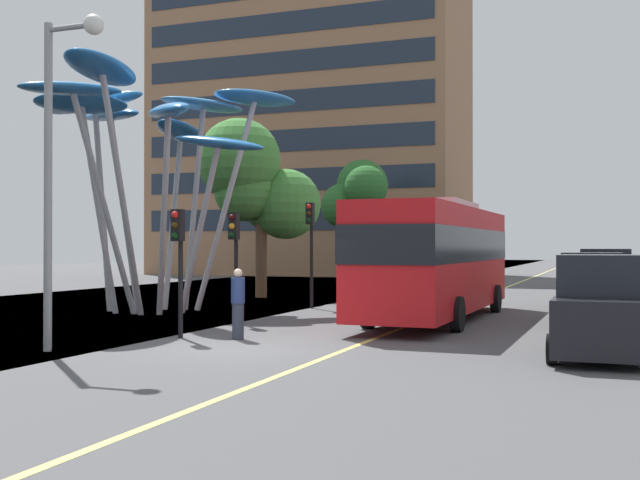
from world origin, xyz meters
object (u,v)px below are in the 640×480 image
at_px(red_bus, 437,255).
at_px(traffic_light_kerb_far, 234,243).
at_px(leaf_sculpture, 151,121).
at_px(street_lamp, 61,138).
at_px(traffic_light_island_mid, 311,232).
at_px(car_far_side, 602,271).
at_px(car_parked_near, 600,310).
at_px(traffic_light_kerb_near, 178,244).
at_px(car_side_street, 601,275).
at_px(car_parked_far, 606,281).
at_px(car_parked_mid, 593,291).
at_px(pedestrian, 238,304).

relative_size(red_bus, traffic_light_kerb_far, 3.51).
relative_size(leaf_sculpture, street_lamp, 1.40).
relative_size(traffic_light_island_mid, car_far_side, 0.92).
height_order(red_bus, car_parked_near, red_bus).
relative_size(traffic_light_kerb_near, car_side_street, 0.77).
height_order(red_bus, car_far_side, red_bus).
bearing_deg(traffic_light_island_mid, car_parked_far, 18.71).
bearing_deg(traffic_light_island_mid, leaf_sculpture, -142.61).
height_order(traffic_light_kerb_near, car_parked_mid, traffic_light_kerb_near).
height_order(car_far_side, pedestrian, car_far_side).
bearing_deg(car_parked_far, red_bus, -128.02).
xyz_separation_m(car_far_side, street_lamp, (-10.79, -29.65, 3.66)).
relative_size(street_lamp, pedestrian, 4.17).
xyz_separation_m(leaf_sculpture, street_lamp, (3.81, -9.39, -2.02)).
height_order(traffic_light_kerb_far, car_far_side, traffic_light_kerb_far).
height_order(car_parked_mid, car_side_street, car_side_street).
distance_m(traffic_light_kerb_far, street_lamp, 7.28).
bearing_deg(street_lamp, car_side_street, 65.43).
xyz_separation_m(traffic_light_kerb_near, pedestrian, (1.47, 0.38, -1.47)).
relative_size(traffic_light_kerb_far, car_side_street, 0.79).
height_order(car_parked_mid, car_parked_far, car_parked_far).
distance_m(red_bus, pedestrian, 7.67).
xyz_separation_m(red_bus, traffic_light_kerb_far, (-5.42, -3.25, 0.37)).
xyz_separation_m(traffic_light_kerb_far, car_parked_near, (10.30, -3.75, -1.41)).
bearing_deg(red_bus, car_parked_mid, -1.03).
bearing_deg(red_bus, car_parked_near, -55.15).
height_order(leaf_sculpture, traffic_light_island_mid, leaf_sculpture).
relative_size(traffic_light_kerb_far, pedestrian, 1.89).
relative_size(car_parked_near, car_far_side, 0.92).
distance_m(red_bus, leaf_sculpture, 11.03).
bearing_deg(red_bus, car_far_side, 76.66).
bearing_deg(car_side_street, leaf_sculpture, -135.78).
relative_size(traffic_light_kerb_near, traffic_light_island_mid, 0.82).
bearing_deg(traffic_light_island_mid, car_parked_near, -43.74).
xyz_separation_m(traffic_light_kerb_near, car_parked_mid, (9.62, 6.98, -1.35)).
height_order(car_parked_near, street_lamp, street_lamp).
xyz_separation_m(traffic_light_island_mid, car_far_side, (9.98, 16.73, -1.83)).
bearing_deg(car_parked_far, car_parked_near, -90.09).
distance_m(traffic_light_kerb_near, traffic_light_island_mid, 9.86).
height_order(car_parked_near, car_side_street, car_side_street).
distance_m(leaf_sculpture, traffic_light_kerb_near, 9.11).
distance_m(car_parked_near, car_parked_far, 13.26).
distance_m(leaf_sculpture, traffic_light_kerb_far, 6.73).
bearing_deg(street_lamp, traffic_light_island_mid, 86.42).
bearing_deg(car_side_street, street_lamp, -114.57).
distance_m(car_parked_mid, pedestrian, 10.49).
bearing_deg(red_bus, traffic_light_island_mid, 152.49).
relative_size(car_parked_far, street_lamp, 0.60).
relative_size(traffic_light_kerb_near, traffic_light_kerb_far, 0.98).
height_order(traffic_light_kerb_far, car_parked_far, traffic_light_kerb_far).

